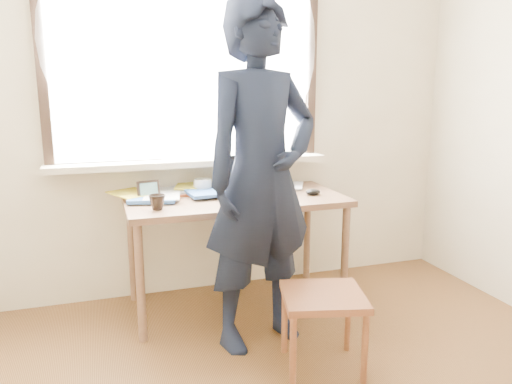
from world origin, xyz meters
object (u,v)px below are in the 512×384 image
object	(u,v)px
laptop	(259,187)
person	(261,178)
mug_dark	(157,202)
work_chair	(323,305)
mug_white	(203,186)
desk	(235,209)

from	to	relation	value
laptop	person	size ratio (longest dim) A/B	0.20
laptop	mug_dark	distance (m)	0.68
mug_dark	person	distance (m)	0.63
laptop	work_chair	size ratio (longest dim) A/B	0.78
work_chair	mug_dark	bearing A→B (deg)	136.30
work_chair	laptop	bearing A→B (deg)	94.32
laptop	mug_white	world-z (taller)	laptop
work_chair	person	bearing A→B (deg)	117.32
mug_white	work_chair	bearing A→B (deg)	-69.98
desk	mug_dark	size ratio (longest dim) A/B	14.67
desk	laptop	size ratio (longest dim) A/B	3.62
mug_dark	work_chair	world-z (taller)	mug_dark
desk	laptop	bearing A→B (deg)	-10.04
desk	work_chair	size ratio (longest dim) A/B	2.83
laptop	mug_dark	xyz separation A→B (m)	(-0.66, -0.15, -0.02)
mug_white	mug_dark	size ratio (longest dim) A/B	1.28
desk	mug_white	xyz separation A→B (m)	(-0.17, 0.19, 0.12)
mug_dark	person	world-z (taller)	person
work_chair	person	world-z (taller)	person
laptop	mug_white	xyz separation A→B (m)	(-0.32, 0.21, -0.01)
laptop	mug_dark	size ratio (longest dim) A/B	4.05
desk	person	bearing A→B (deg)	-88.55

